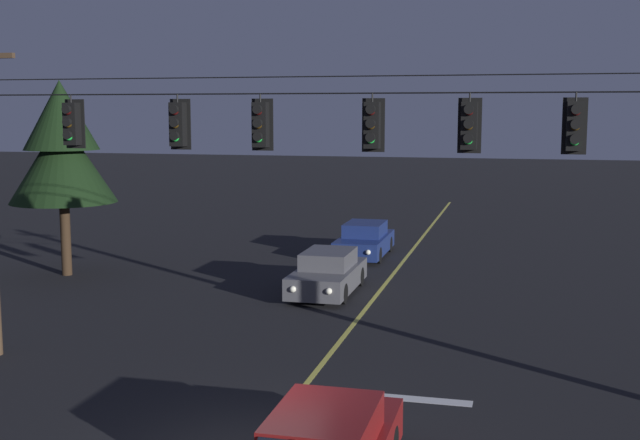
% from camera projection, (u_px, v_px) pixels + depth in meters
% --- Properties ---
extents(lane_centre_stripe, '(0.14, 60.00, 0.01)m').
position_uv_depth(lane_centre_stripe, '(361.00, 314.00, 23.59)').
color(lane_centre_stripe, '#D1C64C').
rests_on(lane_centre_stripe, ground).
extents(stop_bar_paint, '(3.40, 0.36, 0.01)m').
position_uv_depth(stop_bar_paint, '(390.00, 397.00, 16.79)').
color(stop_bar_paint, silver).
rests_on(stop_bar_paint, ground).
extents(signal_span_assembly, '(17.64, 0.32, 7.68)m').
position_uv_depth(signal_span_assembly, '(309.00, 201.00, 17.29)').
color(signal_span_assembly, '#423021').
rests_on(signal_span_assembly, ground).
extents(traffic_light_leftmost, '(0.48, 0.41, 1.22)m').
position_uv_depth(traffic_light_leftmost, '(71.00, 124.00, 18.39)').
color(traffic_light_leftmost, black).
extents(traffic_light_left_inner, '(0.48, 0.41, 1.22)m').
position_uv_depth(traffic_light_left_inner, '(178.00, 124.00, 17.77)').
color(traffic_light_left_inner, black).
extents(traffic_light_centre, '(0.48, 0.41, 1.22)m').
position_uv_depth(traffic_light_centre, '(260.00, 125.00, 17.31)').
color(traffic_light_centre, black).
extents(traffic_light_right_inner, '(0.48, 0.41, 1.22)m').
position_uv_depth(traffic_light_right_inner, '(372.00, 125.00, 16.72)').
color(traffic_light_right_inner, black).
extents(traffic_light_rightmost, '(0.48, 0.41, 1.22)m').
position_uv_depth(traffic_light_rightmost, '(469.00, 125.00, 16.25)').
color(traffic_light_rightmost, black).
extents(traffic_light_far_right, '(0.48, 0.41, 1.22)m').
position_uv_depth(traffic_light_far_right, '(575.00, 126.00, 15.76)').
color(traffic_light_far_right, black).
extents(car_oncoming_lead, '(1.80, 4.42, 1.39)m').
position_uv_depth(car_oncoming_lead, '(328.00, 273.00, 26.31)').
color(car_oncoming_lead, '#4C4C51').
rests_on(car_oncoming_lead, ground).
extents(car_oncoming_trailing, '(1.80, 4.42, 1.39)m').
position_uv_depth(car_oncoming_trailing, '(365.00, 241.00, 32.91)').
color(car_oncoming_trailing, navy).
rests_on(car_oncoming_trailing, ground).
extents(tree_verge_near, '(3.77, 3.77, 6.99)m').
position_uv_depth(tree_verge_near, '(62.00, 148.00, 28.65)').
color(tree_verge_near, '#332316').
rests_on(tree_verge_near, ground).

